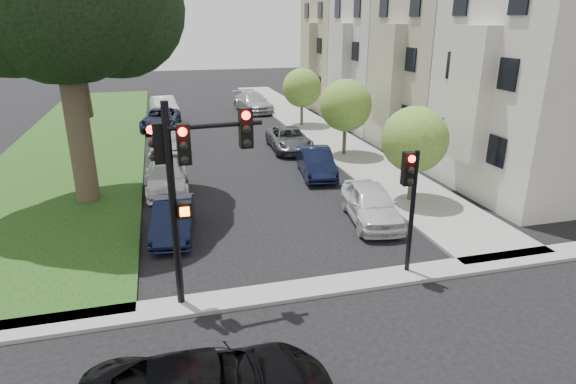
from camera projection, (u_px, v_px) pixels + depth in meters
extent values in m
plane|color=black|center=(339.00, 330.00, 12.23)|extent=(140.00, 140.00, 0.00)
cube|color=#18360B|center=(83.00, 138.00, 31.85)|extent=(8.00, 44.00, 0.12)
cube|color=gray|center=(310.00, 126.00, 35.68)|extent=(3.50, 44.00, 0.12)
cube|color=gray|center=(315.00, 288.00, 14.03)|extent=(60.00, 1.00, 0.12)
cube|color=#BEB196|center=(548.00, 80.00, 20.87)|extent=(7.00, 7.40, 10.00)
cube|color=#BEB196|center=(469.00, 94.00, 20.10)|extent=(0.70, 2.20, 5.50)
cube|color=black|center=(478.00, 70.00, 19.83)|extent=(0.08, 3.60, 6.00)
cube|color=gray|center=(450.00, 65.00, 27.69)|extent=(7.00, 7.40, 10.00)
cube|color=gray|center=(389.00, 76.00, 26.92)|extent=(0.70, 2.20, 5.50)
cube|color=black|center=(395.00, 57.00, 26.66)|extent=(0.08, 3.60, 6.00)
cube|color=#9B9794|center=(391.00, 56.00, 34.51)|extent=(7.00, 7.40, 10.00)
cube|color=#9B9794|center=(341.00, 65.00, 33.74)|extent=(0.70, 2.20, 5.50)
cube|color=black|center=(345.00, 50.00, 33.48)|extent=(0.08, 3.60, 6.00)
cube|color=gray|center=(352.00, 50.00, 41.33)|extent=(7.00, 7.40, 10.00)
cube|color=gray|center=(309.00, 57.00, 40.56)|extent=(0.70, 2.20, 5.50)
cube|color=black|center=(312.00, 45.00, 40.30)|extent=(0.08, 3.60, 6.00)
cylinder|color=#3F3829|center=(77.00, 122.00, 19.74)|extent=(0.96, 0.96, 7.01)
sphere|color=black|center=(115.00, 8.00, 19.54)|extent=(5.61, 5.61, 5.61)
cylinder|color=#3F3829|center=(411.00, 180.00, 20.53)|extent=(0.20, 0.20, 1.98)
sphere|color=#4D741F|center=(415.00, 139.00, 19.93)|extent=(2.77, 2.77, 2.77)
cylinder|color=#3F3829|center=(344.00, 138.00, 27.59)|extent=(0.21, 0.21, 2.09)
sphere|color=#4D741F|center=(346.00, 105.00, 26.96)|extent=(2.93, 2.93, 2.93)
cylinder|color=#3F3829|center=(302.00, 113.00, 35.45)|extent=(0.20, 0.20, 2.01)
sphere|color=#4D741F|center=(302.00, 88.00, 34.84)|extent=(2.81, 2.81, 2.81)
cylinder|color=black|center=(174.00, 211.00, 12.36)|extent=(0.21, 0.21, 5.62)
cylinder|color=black|center=(216.00, 125.00, 11.92)|extent=(2.38, 0.31, 0.13)
cube|color=black|center=(184.00, 144.00, 11.87)|extent=(0.34, 0.30, 1.03)
cube|color=black|center=(246.00, 128.00, 12.14)|extent=(0.34, 0.30, 1.03)
cube|color=black|center=(159.00, 143.00, 11.97)|extent=(0.30, 0.34, 1.03)
sphere|color=#FF0C05|center=(183.00, 132.00, 11.61)|extent=(0.22, 0.22, 0.22)
sphere|color=black|center=(185.00, 159.00, 11.84)|extent=(0.22, 0.22, 0.22)
cube|color=black|center=(184.00, 210.00, 12.42)|extent=(0.40, 0.30, 0.41)
cube|color=#FF5905|center=(185.00, 212.00, 12.29)|extent=(0.24, 0.03, 0.24)
cylinder|color=black|center=(412.00, 215.00, 14.32)|extent=(0.15, 0.15, 3.93)
cube|color=black|center=(408.00, 169.00, 13.76)|extent=(0.33, 0.29, 0.98)
sphere|color=#FF0C05|center=(412.00, 159.00, 13.51)|extent=(0.21, 0.21, 0.21)
imported|color=silver|center=(371.00, 204.00, 18.61)|extent=(2.34, 4.49, 1.46)
imported|color=black|center=(316.00, 162.00, 24.16)|extent=(2.04, 4.40, 1.40)
imported|color=#3F4247|center=(289.00, 139.00, 29.01)|extent=(2.45, 4.92, 1.34)
imported|color=#999BA0|center=(253.00, 102.00, 41.21)|extent=(2.97, 5.80, 1.61)
imported|color=black|center=(173.00, 219.00, 17.42)|extent=(1.79, 4.04, 1.29)
imported|color=silver|center=(166.00, 177.00, 22.01)|extent=(1.89, 4.53, 1.31)
imported|color=#999BA0|center=(168.00, 141.00, 28.20)|extent=(2.21, 4.51, 1.48)
imported|color=black|center=(161.00, 119.00, 34.61)|extent=(3.15, 5.53, 1.45)
imported|color=silver|center=(164.00, 107.00, 39.09)|extent=(2.30, 5.03, 1.60)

